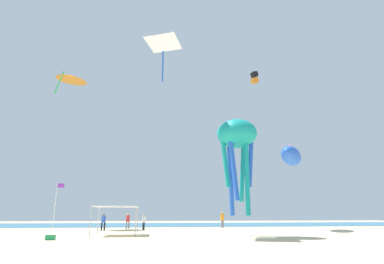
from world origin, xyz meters
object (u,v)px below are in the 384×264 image
object	(u,v)px
canopy_tent	(117,207)
cooler_box	(51,237)
kite_box_black	(254,78)
kite_octopus_teal	(237,139)
kite_inflatable_blue	(291,156)
person_leftmost	(104,220)
banner_flag	(56,204)
kite_diamond_white	(163,45)
person_rightmost	(128,220)
person_central	(144,221)
kite_delta_orange	(72,78)
person_near_tent	(222,218)

from	to	relation	value
canopy_tent	cooler_box	bearing A→B (deg)	-131.75
kite_box_black	kite_octopus_teal	world-z (taller)	kite_box_black
kite_octopus_teal	kite_inflatable_blue	xyz separation A→B (m)	(8.34, 8.17, 0.29)
canopy_tent	cooler_box	xyz separation A→B (m)	(-3.57, -4.00, -1.93)
canopy_tent	person_leftmost	distance (m)	7.71
person_leftmost	banner_flag	distance (m)	6.35
canopy_tent	kite_diamond_white	world-z (taller)	kite_diamond_white
canopy_tent	kite_octopus_teal	bearing A→B (deg)	-13.48
person_rightmost	kite_inflatable_blue	size ratio (longest dim) A/B	0.25
person_rightmost	kite_diamond_white	size ratio (longest dim) A/B	0.45
person_central	person_rightmost	xyz separation A→B (m)	(-1.84, 2.49, 0.06)
person_leftmost	kite_octopus_teal	world-z (taller)	kite_octopus_teal
person_central	banner_flag	bearing A→B (deg)	-32.47
canopy_tent	person_central	distance (m)	8.52
banner_flag	kite_delta_orange	distance (m)	19.36
person_near_tent	kite_inflatable_blue	world-z (taller)	kite_inflatable_blue
person_rightmost	kite_diamond_white	bearing A→B (deg)	75.29
canopy_tent	kite_inflatable_blue	world-z (taller)	kite_inflatable_blue
banner_flag	kite_diamond_white	distance (m)	16.35
person_central	banner_flag	xyz separation A→B (m)	(-7.21, -6.14, 1.52)
canopy_tent	person_central	size ratio (longest dim) A/B	2.09
kite_box_black	kite_inflatable_blue	world-z (taller)	kite_box_black
person_central	kite_box_black	size ratio (longest dim) A/B	0.78
cooler_box	kite_inflatable_blue	bearing A→B (deg)	24.93
person_near_tent	banner_flag	xyz separation A→B (m)	(-16.60, -10.44, 1.33)
kite_inflatable_blue	kite_delta_orange	bearing A→B (deg)	-72.00
kite_box_black	kite_diamond_white	size ratio (longest dim) A/B	0.55
banner_flag	kite_delta_orange	world-z (taller)	kite_delta_orange
kite_inflatable_blue	kite_diamond_white	bearing A→B (deg)	-30.43
person_leftmost	banner_flag	size ratio (longest dim) A/B	0.42
person_near_tent	kite_diamond_white	xyz separation A→B (m)	(-8.03, -14.16, 14.75)
kite_delta_orange	kite_inflatable_blue	distance (m)	28.76
kite_diamond_white	canopy_tent	bearing A→B (deg)	83.64
cooler_box	banner_flag	bearing A→B (deg)	105.55
person_rightmost	kite_octopus_teal	bearing A→B (deg)	96.46
banner_flag	kite_box_black	world-z (taller)	kite_box_black
canopy_tent	kite_octopus_teal	world-z (taller)	kite_octopus_teal
banner_flag	cooler_box	size ratio (longest dim) A/B	7.25
person_leftmost	kite_diamond_white	xyz separation A→B (m)	(5.36, -9.00, 14.86)
kite_box_black	kite_inflatable_blue	distance (m)	18.72
cooler_box	kite_inflatable_blue	distance (m)	24.72
person_near_tent	person_leftmost	world-z (taller)	person_near_tent
person_leftmost	canopy_tent	bearing A→B (deg)	-107.00
kite_box_black	kite_diamond_white	bearing A→B (deg)	129.07
person_near_tent	kite_diamond_white	world-z (taller)	kite_diamond_white
kite_octopus_teal	kite_delta_orange	xyz separation A→B (m)	(-17.51, 14.60, 11.13)
banner_flag	canopy_tent	bearing A→B (deg)	-21.49
canopy_tent	person_leftmost	bearing A→B (deg)	105.55
banner_flag	kite_delta_orange	bearing A→B (deg)	105.41
kite_diamond_white	kite_delta_orange	bearing A→B (deg)	59.24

